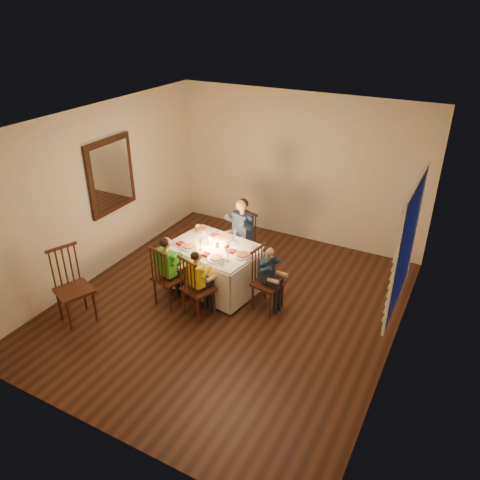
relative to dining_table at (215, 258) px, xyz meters
The scene contains 26 objects.
ground 0.75m from the dining_table, 40.22° to the right, with size 5.00×5.00×0.00m, color black.
wall_left 2.02m from the dining_table, 168.65° to the right, with size 0.02×5.00×2.60m, color beige.
wall_right 2.82m from the dining_table, ahead, with size 0.02×5.00×2.60m, color beige.
wall_back 2.32m from the dining_table, 78.57° to the left, with size 4.50×0.02×2.60m, color beige.
ceiling 2.18m from the dining_table, 40.22° to the right, with size 5.00×5.00×0.00m, color white.
dining_table is the anchor object (origin of this frame).
chair_adult 0.87m from the dining_table, 84.44° to the left, with size 0.39×0.37×0.94m, color #3D1B10, non-canonical shape.
chair_near_left 0.91m from the dining_table, 117.65° to the right, with size 0.39×0.37×0.94m, color #3D1B10, non-canonical shape.
chair_near_right 0.88m from the dining_table, 77.37° to the right, with size 0.39×0.37×0.94m, color #3D1B10, non-canonical shape.
chair_end 1.07m from the dining_table, ahead, with size 0.39×0.37×0.94m, color #3D1B10, non-canonical shape.
chair_extra 2.07m from the dining_table, 127.60° to the right, with size 0.44×0.42×1.07m, color #3D1B10, non-canonical shape.
adult 0.87m from the dining_table, 84.44° to the left, with size 0.42×0.38×1.18m, color navy, non-canonical shape.
child_green 0.91m from the dining_table, 117.65° to the right, with size 0.35×0.32×1.06m, color green, non-canonical shape.
child_yellow 0.88m from the dining_table, 77.37° to the right, with size 0.31×0.29×1.00m, color yellow, non-canonical shape.
child_teal 1.07m from the dining_table, ahead, with size 0.30×0.28×0.98m, color #1A2F42, non-canonical shape.
setting_adult 0.33m from the dining_table, 87.77° to the left, with size 0.26×0.26×0.02m, color white.
setting_green 0.42m from the dining_table, 145.57° to the right, with size 0.26×0.26×0.02m, color white.
setting_yellow 0.43m from the dining_table, 55.70° to the right, with size 0.26×0.26×0.02m, color white.
setting_teal 0.54m from the dining_table, ahead, with size 0.26×0.26×0.02m, color white.
candle_left 0.26m from the dining_table, behind, with size 0.06×0.06×0.10m, color silver.
candle_right 0.25m from the dining_table, ahead, with size 0.06×0.06×0.10m, color silver.
squash 0.68m from the dining_table, 145.30° to the left, with size 0.09×0.09×0.09m, color yellow.
orange_fruit 0.31m from the dining_table, ahead, with size 0.08×0.08×0.08m, color #FF5515.
serving_bowl 0.55m from the dining_table, 144.33° to the left, with size 0.20×0.20×0.05m, color white.
wall_mirror 2.05m from the dining_table, behind, with size 0.06×0.95×1.15m.
window_blinds 2.84m from the dining_table, ahead, with size 0.07×1.34×1.54m.
Camera 1 is at (2.73, -4.76, 3.98)m, focal length 35.00 mm.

